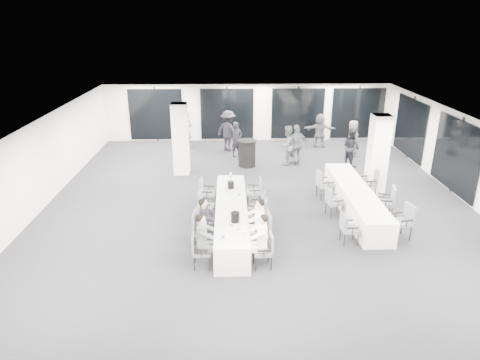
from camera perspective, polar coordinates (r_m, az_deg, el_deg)
The scene contains 43 objects.
room at distance 14.84m, azimuth 5.54°, elevation 3.34°, with size 14.04×16.04×2.84m.
column_left at distance 16.83m, azimuth -7.93°, elevation 5.41°, with size 0.60×0.60×2.80m, color white.
column_right at distance 15.49m, azimuth 17.88°, elevation 3.22°, with size 0.60×0.60×2.80m, color white.
banquet_table_main at distance 12.54m, azimuth -1.15°, elevation -4.96°, with size 0.90×5.00×0.75m, color white.
banquet_table_side at distance 14.18m, azimuth 15.10°, elevation -2.54°, with size 0.90×5.00×0.75m, color white.
cocktail_table at distance 17.74m, azimuth 0.95°, elevation 3.61°, with size 0.80×0.80×1.11m.
chair_main_left_near at distance 10.71m, azimuth -5.55°, elevation -9.11°, with size 0.46×0.52×0.89m.
chair_main_left_second at distance 11.50m, azimuth -5.33°, elevation -6.40°, with size 0.56×0.61×1.03m.
chair_main_left_mid at distance 12.13m, azimuth -5.06°, elevation -5.29°, with size 0.54×0.57×0.89m.
chair_main_left_fourth at distance 13.10m, azimuth -4.81°, elevation -3.15°, with size 0.53×0.57×0.91m.
chair_main_left_far at distance 13.93m, azimuth -4.65°, elevation -1.49°, with size 0.54×0.58×0.97m.
chair_main_right_near at distance 10.68m, azimuth 3.45°, elevation -9.08°, with size 0.49×0.54×0.91m.
chair_main_right_second at distance 11.46m, azimuth 3.11°, elevation -6.45°, with size 0.57×0.62×1.02m.
chair_main_right_mid at distance 12.29m, azimuth 2.76°, elevation -4.49°, with size 0.62×0.65×1.01m.
chair_main_right_fourth at distance 12.90m, azimuth 2.52°, elevation -3.38°, with size 0.57×0.60×0.95m.
chair_main_right_far at distance 14.05m, azimuth 2.18°, elevation -1.30°, with size 0.48×0.54×0.94m.
chair_side_left_near at distance 12.07m, azimuth 14.09°, elevation -6.05°, with size 0.47×0.52×0.88m.
chair_side_left_mid at distance 13.58m, azimuth 12.22°, elevation -2.65°, with size 0.55×0.58×0.92m.
chair_side_left_far at distance 14.82m, azimuth 10.99°, elevation -0.33°, with size 0.58×0.62×1.00m.
chair_side_right_near at distance 12.81m, azimuth 21.01°, elevation -4.87°, with size 0.60×0.63×1.01m.
chair_side_right_mid at distance 13.90m, azimuth 19.10°, elevation -2.55°, with size 0.61×0.65×1.02m.
chair_side_right_far at distance 15.37m, azimuth 17.01°, elevation -0.09°, with size 0.54×0.60×1.00m.
seated_guest_a at distance 10.55m, azimuth -4.74°, elevation -7.66°, with size 0.50×0.38×1.44m.
seated_guest_b at distance 11.38m, azimuth -4.50°, elevation -5.40°, with size 0.50×0.38×1.44m.
seated_guest_c at distance 10.51m, azimuth 2.60°, elevation -7.72°, with size 0.50×0.38×1.44m.
seated_guest_d at distance 11.34m, azimuth 2.27°, elevation -5.46°, with size 0.50×0.38×1.44m.
standing_guest_a at distance 18.90m, azimuth -0.45°, elevation 5.72°, with size 0.65×0.52×1.77m, color black.
standing_guest_b at distance 17.92m, azimuth 6.32°, elevation 4.95°, with size 0.91×0.56×1.90m, color #515458.
standing_guest_c at distance 19.73m, azimuth -1.58°, elevation 6.91°, with size 1.38×0.70×2.13m, color black.
standing_guest_d at distance 17.93m, azimuth 7.56°, elevation 5.00°, with size 1.15×0.64×1.96m, color #515458.
standing_guest_e at distance 19.73m, azimuth 14.79°, elevation 5.72°, with size 0.86×0.53×1.79m, color #515458.
standing_guest_f at distance 20.68m, azimuth 10.61°, elevation 6.80°, with size 1.68×0.65×1.83m, color #515458.
standing_guest_g at distance 20.26m, azimuth -7.19°, elevation 6.92°, with size 0.72×0.58×1.98m, color #515458.
standing_guest_h at distance 18.29m, azimuth 14.62°, elevation 4.57°, with size 0.87×0.53×1.80m, color black.
ice_bucket_near at distance 11.36m, azimuth -0.64°, elevation -4.97°, with size 0.24×0.24×0.27m, color black.
ice_bucket_far at distance 13.55m, azimuth -1.23°, elevation -0.63°, with size 0.21×0.21×0.24m, color black.
water_bottle_a at distance 10.52m, azimuth -2.22°, elevation -7.47°, with size 0.06×0.06×0.20m, color silver.
water_bottle_b at distance 12.92m, azimuth -0.09°, elevation -1.80°, with size 0.07×0.07×0.21m, color silver.
water_bottle_c at distance 14.32m, azimuth -1.26°, elevation 0.59°, with size 0.08×0.08×0.24m, color silver.
plate_a at distance 11.21m, azimuth -1.15°, elevation -6.08°, with size 0.19×0.19×0.03m.
plate_b at distance 11.00m, azimuth -0.17°, elevation -6.62°, with size 0.20×0.20×0.03m.
plate_c at distance 11.76m, azimuth -0.58°, elevation -4.69°, with size 0.21×0.21×0.03m.
wine_glass at distance 10.51m, azimuth 0.41°, elevation -7.17°, with size 0.08×0.08×0.20m.
Camera 1 is at (-0.93, -12.92, 5.86)m, focal length 32.00 mm.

